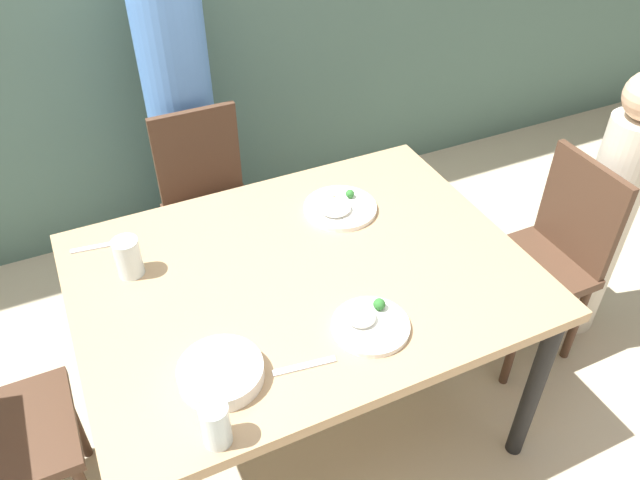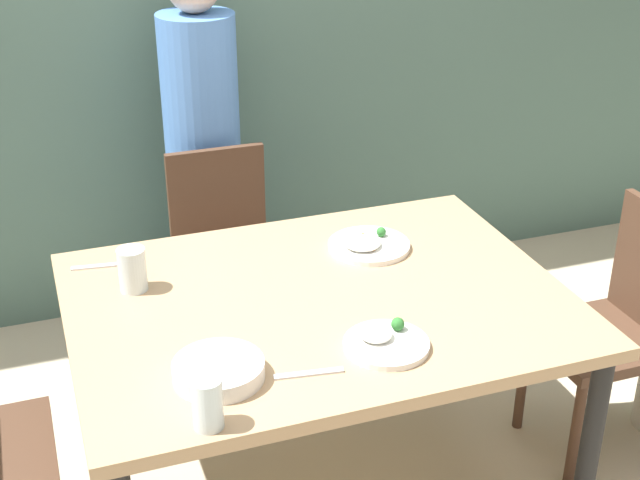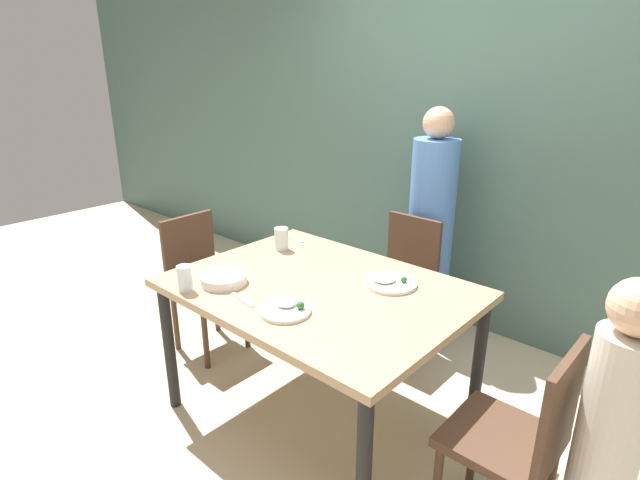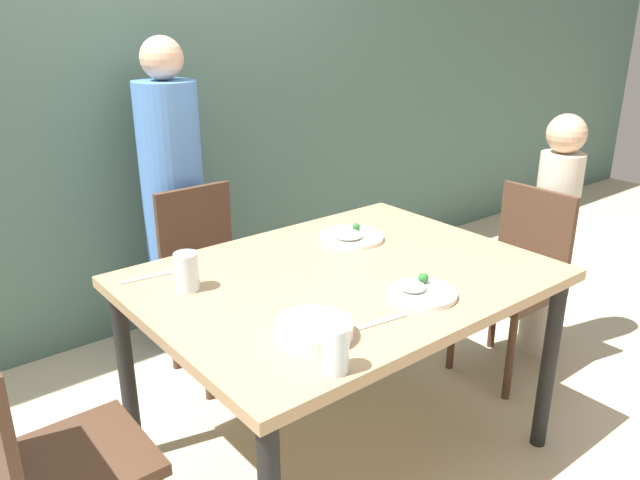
% 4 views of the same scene
% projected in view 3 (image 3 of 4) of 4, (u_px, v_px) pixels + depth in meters
% --- Properties ---
extents(ground_plane, '(10.00, 10.00, 0.00)m').
position_uv_depth(ground_plane, '(319.00, 414.00, 2.73)').
color(ground_plane, beige).
extents(wall_back, '(10.00, 0.06, 2.70)m').
position_uv_depth(wall_back, '(470.00, 137.00, 3.34)').
color(wall_back, '#4C6B60').
rests_on(wall_back, ground_plane).
extents(dining_table, '(1.44, 1.08, 0.78)m').
position_uv_depth(dining_table, '(319.00, 299.00, 2.50)').
color(dining_table, tan).
rests_on(dining_table, ground_plane).
extents(chair_adult_spot, '(0.40, 0.40, 0.89)m').
position_uv_depth(chair_adult_spot, '(402.00, 280.00, 3.23)').
color(chair_adult_spot, '#4C3323').
rests_on(chair_adult_spot, ground_plane).
extents(chair_child_spot, '(0.40, 0.40, 0.89)m').
position_uv_depth(chair_child_spot, '(520.00, 437.00, 1.88)').
color(chair_child_spot, '#4C3323').
rests_on(chair_child_spot, ground_plane).
extents(chair_empty_left, '(0.40, 0.40, 0.89)m').
position_uv_depth(chair_empty_left, '(202.00, 278.00, 3.25)').
color(chair_empty_left, '#4C3323').
rests_on(chair_empty_left, ground_plane).
extents(person_adult, '(0.30, 0.30, 1.56)m').
position_uv_depth(person_adult, '(430.00, 233.00, 3.37)').
color(person_adult, '#5184D1').
rests_on(person_adult, ground_plane).
extents(person_child, '(0.21, 0.21, 1.22)m').
position_uv_depth(person_child, '(606.00, 451.00, 1.67)').
color(person_child, beige).
rests_on(person_child, ground_plane).
extents(bowl_curry, '(0.23, 0.23, 0.05)m').
position_uv_depth(bowl_curry, '(224.00, 278.00, 2.49)').
color(bowl_curry, white).
rests_on(bowl_curry, dining_table).
extents(plate_rice_adult, '(0.23, 0.23, 0.05)m').
position_uv_depth(plate_rice_adult, '(286.00, 309.00, 2.20)').
color(plate_rice_adult, white).
rests_on(plate_rice_adult, dining_table).
extents(plate_rice_child, '(0.26, 0.26, 0.05)m').
position_uv_depth(plate_rice_child, '(389.00, 282.00, 2.48)').
color(plate_rice_child, white).
rests_on(plate_rice_child, dining_table).
extents(glass_water_tall, '(0.08, 0.08, 0.13)m').
position_uv_depth(glass_water_tall, '(281.00, 239.00, 2.92)').
color(glass_water_tall, silver).
rests_on(glass_water_tall, dining_table).
extents(glass_water_short, '(0.07, 0.07, 0.13)m').
position_uv_depth(glass_water_short, '(185.00, 278.00, 2.39)').
color(glass_water_short, silver).
rests_on(glass_water_short, dining_table).
extents(fork_steel, '(0.18, 0.04, 0.01)m').
position_uv_depth(fork_steel, '(294.00, 239.00, 3.12)').
color(fork_steel, silver).
rests_on(fork_steel, dining_table).
extents(spoon_steel, '(0.18, 0.05, 0.01)m').
position_uv_depth(spoon_steel, '(243.00, 300.00, 2.32)').
color(spoon_steel, silver).
rests_on(spoon_steel, dining_table).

